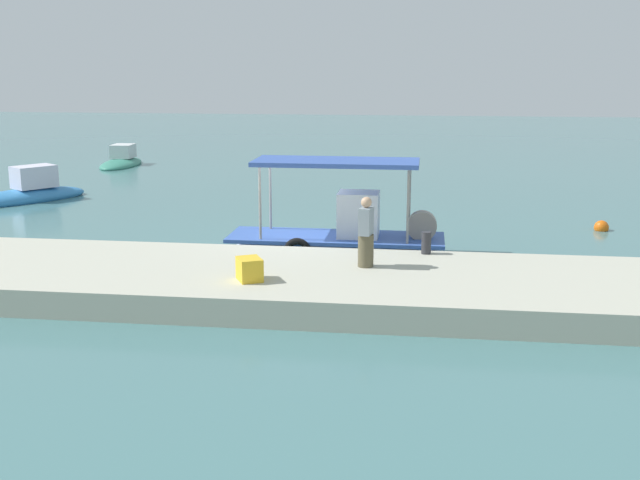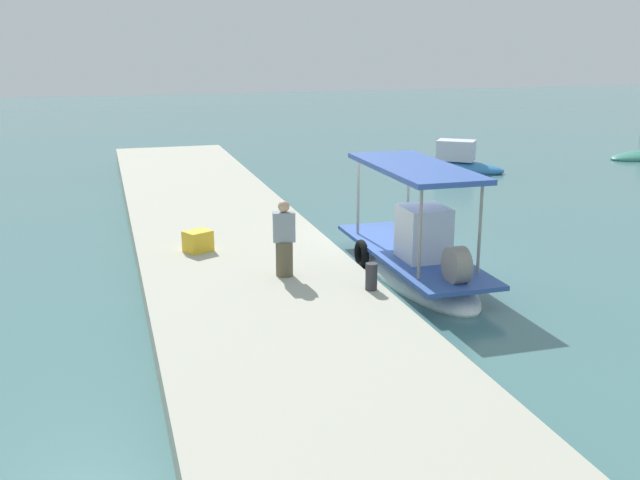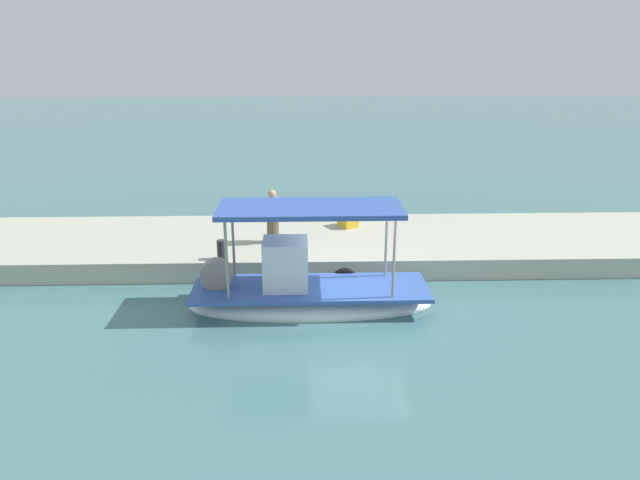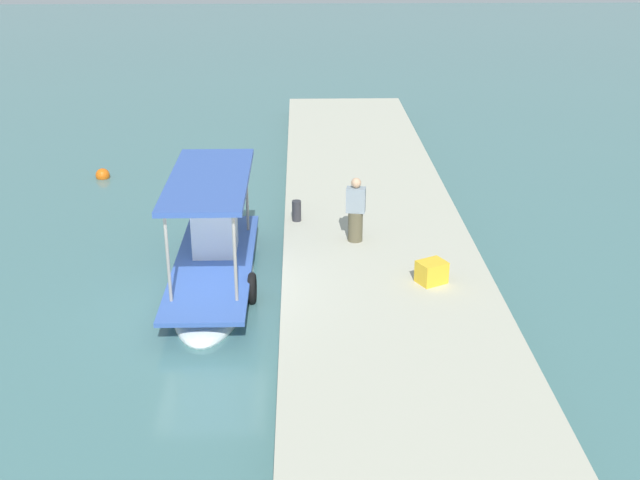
{
  "view_description": "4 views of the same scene",
  "coord_description": "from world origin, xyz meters",
  "views": [
    {
      "loc": [
        3.66,
        -20.98,
        5.21
      ],
      "look_at": [
        1.0,
        -1.51,
        0.77
      ],
      "focal_mm": 44.1,
      "sensor_mm": 36.0,
      "label": 1
    },
    {
      "loc": [
        16.96,
        -6.96,
        5.49
      ],
      "look_at": [
        1.01,
        -2.26,
        0.96
      ],
      "focal_mm": 41.67,
      "sensor_mm": 36.0,
      "label": 2
    },
    {
      "loc": [
        1.42,
        13.78,
        6.42
      ],
      "look_at": [
        0.94,
        -2.13,
        1.09
      ],
      "focal_mm": 33.46,
      "sensor_mm": 36.0,
      "label": 3
    },
    {
      "loc": [
        -15.55,
        -2.1,
        8.23
      ],
      "look_at": [
        1.14,
        -2.53,
        1.13
      ],
      "focal_mm": 44.03,
      "sensor_mm": 36.0,
      "label": 4
    }
  ],
  "objects": [
    {
      "name": "cargo_crate",
      "position": [
        -0.07,
        -4.95,
        0.86
      ],
      "size": [
        0.7,
        0.75,
        0.5
      ],
      "primitive_type": "cube",
      "rotation": [
        0.0,
        0.0,
        2.05
      ],
      "color": "gold",
      "rests_on": "dock_quay"
    },
    {
      "name": "fisherman_near_bollard",
      "position": [
        2.33,
        -3.43,
        1.35
      ],
      "size": [
        0.42,
        0.5,
        1.63
      ],
      "color": "brown",
      "rests_on": "dock_quay"
    },
    {
      "name": "marker_buoy",
      "position": [
        9.23,
        4.43,
        0.09
      ],
      "size": [
        0.46,
        0.46,
        0.46
      ],
      "color": "#DE5E11",
      "rests_on": "ground_plane"
    },
    {
      "name": "dock_quay",
      "position": [
        0.0,
        -4.01,
        0.3
      ],
      "size": [
        36.0,
        4.71,
        0.61
      ],
      "primitive_type": "cube",
      "color": "#B5B3A0",
      "rests_on": "ground_plane"
    },
    {
      "name": "ground_plane",
      "position": [
        0.0,
        0.0,
        0.0
      ],
      "size": [
        120.0,
        120.0,
        0.0
      ],
      "primitive_type": "plane",
      "color": "#467475"
    },
    {
      "name": "mooring_bollard",
      "position": [
        3.71,
        -1.98,
        0.88
      ],
      "size": [
        0.24,
        0.24,
        0.55
      ],
      "primitive_type": "cylinder",
      "color": "#2D2D33",
      "rests_on": "dock_quay"
    },
    {
      "name": "main_fishing_boat",
      "position": [
        1.35,
        -0.04,
        0.42
      ],
      "size": [
        6.16,
        1.96,
        3.0
      ],
      "color": "white",
      "rests_on": "ground_plane"
    },
    {
      "name": "moored_boat_near",
      "position": [
        -11.65,
        7.06,
        0.25
      ],
      "size": [
        4.32,
        5.11,
        1.58
      ],
      "color": "#307ABB",
      "rests_on": "ground_plane"
    },
    {
      "name": "moored_boat_mid",
      "position": [
        -12.07,
        17.88,
        0.17
      ],
      "size": [
        1.97,
        4.32,
        1.31
      ],
      "color": "#36836E",
      "rests_on": "ground_plane"
    }
  ]
}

